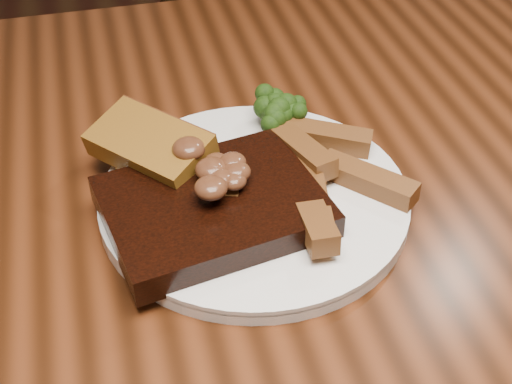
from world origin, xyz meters
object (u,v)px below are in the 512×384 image
Objects in this scene: dining_table at (271,283)px; garlic_bread at (152,162)px; potato_wedges at (322,177)px; chair_far at (259,60)px; plate at (254,201)px; steak at (213,208)px.

garlic_bread is at bearing 144.67° from dining_table.
garlic_bread is 0.93× the size of potato_wedges.
chair_far reaches higher than plate.
garlic_bread is (-0.10, 0.07, 0.12)m from dining_table.
steak reaches higher than potato_wedges.
dining_table is at bearing -45.25° from plate.
dining_table is 14.43× the size of garlic_bread.
plate is 2.33× the size of potato_wedges.
garlic_bread is at bearing 158.17° from potato_wedges.
garlic_bread and potato_wedges have the same top height.
steak reaches higher than dining_table.
chair_far is 0.77m from potato_wedges.
plate is 1.55× the size of steak.
chair_far is at bearing 116.83° from garlic_bread.
potato_wedges is (0.06, -0.00, 0.02)m from plate.
steak is (-0.23, -0.73, 0.29)m from chair_far.
chair_far is at bearing 75.38° from plate.
steak is at bearing -169.56° from potato_wedges.
chair_far is 0.78m from plate.
chair_far reaches higher than dining_table.
garlic_bread reaches higher than plate.
dining_table is at bearing 13.90° from garlic_bread.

